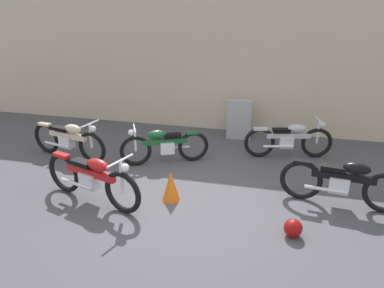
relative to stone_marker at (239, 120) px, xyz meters
The scene contains 10 objects.
ground_plane 3.49m from the stone_marker, 98.20° to the right, with size 40.00×40.00×0.00m, color #47474C.
building_wall 1.52m from the stone_marker, 124.39° to the left, with size 18.00×0.30×3.49m, color beige.
stone_marker is the anchor object (origin of this frame).
helmet 4.26m from the stone_marker, 71.45° to the right, with size 0.29×0.29×0.29m, color maroon.
traffic_cone 3.49m from the stone_marker, 102.77° to the right, with size 0.32×0.32×0.55m, color orange.
motorcycle_green 2.34m from the stone_marker, 125.67° to the right, with size 1.77×0.97×0.86m.
motorcycle_black 3.60m from the stone_marker, 53.16° to the right, with size 2.11×0.59×0.95m.
motorcycle_cream 4.10m from the stone_marker, 148.72° to the right, with size 2.00×0.69×0.91m.
motorcycle_red 4.32m from the stone_marker, 118.72° to the right, with size 2.09×0.89×0.97m.
motorcycle_silver 1.54m from the stone_marker, 36.85° to the right, with size 1.93×0.67×0.88m.
Camera 1 is at (1.53, -5.78, 3.48)m, focal length 36.02 mm.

